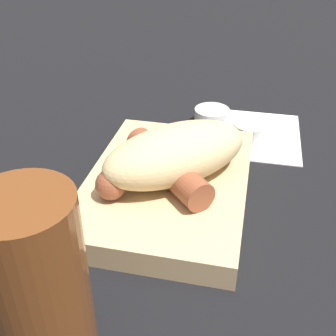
{
  "coord_description": "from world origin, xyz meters",
  "views": [
    {
      "loc": [
        -0.37,
        -0.08,
        0.29
      ],
      "look_at": [
        0.0,
        0.0,
        0.04
      ],
      "focal_mm": 45.0,
      "sensor_mm": 36.0,
      "label": 1
    }
  ],
  "objects_px": {
    "drink_glass": "(38,281)",
    "condiment_cup_far": "(212,118)",
    "food_tray": "(168,186)",
    "bread_roll": "(176,155)",
    "sausage": "(168,166)",
    "condiment_cup_near": "(251,132)"
  },
  "relations": [
    {
      "from": "condiment_cup_far",
      "to": "bread_roll",
      "type": "bearing_deg",
      "value": 175.06
    },
    {
      "from": "drink_glass",
      "to": "bread_roll",
      "type": "bearing_deg",
      "value": -15.25
    },
    {
      "from": "condiment_cup_near",
      "to": "condiment_cup_far",
      "type": "relative_size",
      "value": 1.0
    },
    {
      "from": "food_tray",
      "to": "condiment_cup_near",
      "type": "bearing_deg",
      "value": -28.91
    },
    {
      "from": "drink_glass",
      "to": "condiment_cup_near",
      "type": "bearing_deg",
      "value": -20.07
    },
    {
      "from": "food_tray",
      "to": "bread_roll",
      "type": "xyz_separation_m",
      "value": [
        -0.0,
        -0.01,
        0.04
      ]
    },
    {
      "from": "food_tray",
      "to": "drink_glass",
      "type": "relative_size",
      "value": 1.77
    },
    {
      "from": "food_tray",
      "to": "bread_roll",
      "type": "height_order",
      "value": "bread_roll"
    },
    {
      "from": "sausage",
      "to": "drink_glass",
      "type": "height_order",
      "value": "drink_glass"
    },
    {
      "from": "bread_roll",
      "to": "condiment_cup_near",
      "type": "relative_size",
      "value": 3.49
    },
    {
      "from": "condiment_cup_near",
      "to": "drink_glass",
      "type": "bearing_deg",
      "value": 159.93
    },
    {
      "from": "bread_roll",
      "to": "condiment_cup_near",
      "type": "distance_m",
      "value": 0.18
    },
    {
      "from": "condiment_cup_near",
      "to": "condiment_cup_far",
      "type": "bearing_deg",
      "value": 61.09
    },
    {
      "from": "food_tray",
      "to": "condiment_cup_far",
      "type": "relative_size",
      "value": 4.8
    },
    {
      "from": "bread_roll",
      "to": "sausage",
      "type": "xyz_separation_m",
      "value": [
        -0.0,
        0.01,
        -0.01
      ]
    },
    {
      "from": "condiment_cup_near",
      "to": "food_tray",
      "type": "bearing_deg",
      "value": 151.09
    },
    {
      "from": "sausage",
      "to": "condiment_cup_near",
      "type": "distance_m",
      "value": 0.18
    },
    {
      "from": "food_tray",
      "to": "sausage",
      "type": "relative_size",
      "value": 1.88
    },
    {
      "from": "sausage",
      "to": "condiment_cup_far",
      "type": "height_order",
      "value": "sausage"
    },
    {
      "from": "condiment_cup_near",
      "to": "drink_glass",
      "type": "distance_m",
      "value": 0.38
    },
    {
      "from": "drink_glass",
      "to": "condiment_cup_far",
      "type": "bearing_deg",
      "value": -10.35
    },
    {
      "from": "food_tray",
      "to": "condiment_cup_far",
      "type": "bearing_deg",
      "value": -7.74
    }
  ]
}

